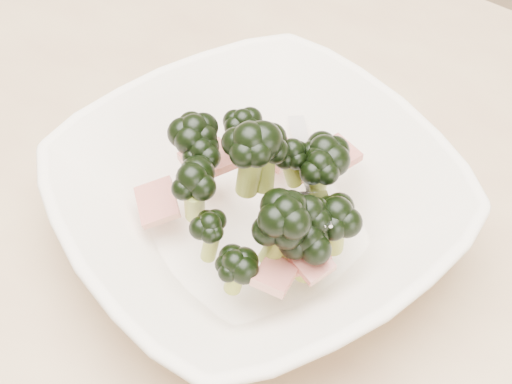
% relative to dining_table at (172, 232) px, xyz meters
% --- Properties ---
extents(dining_table, '(1.20, 0.80, 0.75)m').
position_rel_dining_table_xyz_m(dining_table, '(0.00, 0.00, 0.00)').
color(dining_table, tan).
rests_on(dining_table, ground).
extents(broccoli_dish, '(0.37, 0.37, 0.14)m').
position_rel_dining_table_xyz_m(broccoli_dish, '(0.11, -0.01, 0.14)').
color(broccoli_dish, beige).
rests_on(broccoli_dish, dining_table).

